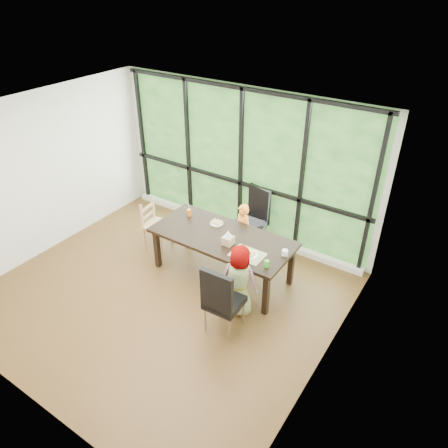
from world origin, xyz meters
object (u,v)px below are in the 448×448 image
(plate_far, at_px, (217,223))
(orange_cup, at_px, (189,213))
(chair_end_beech, at_px, (157,225))
(plate_near, at_px, (250,255))
(child_older, at_px, (239,280))
(white_mug, at_px, (285,253))
(chair_window_leather, at_px, (251,219))
(dining_table, at_px, (222,255))
(green_cup, at_px, (267,264))
(chair_interior_leather, at_px, (224,298))
(tissue_box, at_px, (228,240))
(child_toddler, at_px, (242,232))

(plate_far, bearing_deg, orange_cup, -175.77)
(chair_end_beech, bearing_deg, plate_near, -106.07)
(child_older, xyz_separation_m, white_mug, (0.37, 0.64, 0.24))
(chair_window_leather, relative_size, plate_near, 4.44)
(dining_table, xyz_separation_m, green_cup, (0.94, -0.31, 0.43))
(chair_interior_leather, xyz_separation_m, plate_near, (-0.07, 0.76, 0.22))
(chair_end_beech, bearing_deg, chair_window_leather, -63.58)
(plate_far, bearing_deg, tissue_box, -39.08)
(child_older, bearing_deg, white_mug, -128.39)
(chair_interior_leather, bearing_deg, child_older, -89.02)
(chair_window_leather, distance_m, chair_end_beech, 1.64)
(plate_near, height_order, white_mug, white_mug)
(dining_table, relative_size, plate_near, 9.15)
(plate_near, bearing_deg, chair_interior_leather, -84.76)
(chair_window_leather, height_order, child_toddler, chair_window_leather)
(orange_cup, xyz_separation_m, tissue_box, (1.00, -0.34, 0.01))
(chair_window_leather, bearing_deg, tissue_box, -64.90)
(child_older, height_order, plate_near, child_older)
(chair_window_leather, bearing_deg, chair_interior_leather, -56.98)
(chair_end_beech, bearing_deg, orange_cup, -83.52)
(child_older, distance_m, white_mug, 0.78)
(child_older, relative_size, tissue_box, 7.36)
(chair_interior_leather, xyz_separation_m, chair_end_beech, (-2.07, 1.00, -0.09))
(plate_far, bearing_deg, white_mug, -7.34)
(plate_far, bearing_deg, green_cup, -24.41)
(chair_window_leather, bearing_deg, plate_far, -93.49)
(plate_near, xyz_separation_m, tissue_box, (-0.41, 0.07, 0.06))
(chair_end_beech, xyz_separation_m, child_toddler, (1.39, 0.57, 0.05))
(chair_interior_leather, height_order, orange_cup, chair_interior_leather)
(dining_table, bearing_deg, green_cup, -18.05)
(dining_table, height_order, green_cup, green_cup)
(dining_table, xyz_separation_m, white_mug, (1.03, 0.08, 0.42))
(child_toddler, bearing_deg, plate_far, -105.70)
(chair_end_beech, relative_size, white_mug, 10.13)
(chair_window_leather, bearing_deg, child_older, -53.01)
(chair_window_leather, bearing_deg, green_cup, -40.07)
(tissue_box, bearing_deg, dining_table, 145.35)
(dining_table, xyz_separation_m, plate_near, (0.61, -0.20, 0.38))
(dining_table, height_order, orange_cup, orange_cup)
(plate_near, xyz_separation_m, white_mug, (0.42, 0.28, 0.04))
(plate_far, height_order, orange_cup, orange_cup)
(dining_table, distance_m, chair_window_leather, 1.01)
(plate_far, xyz_separation_m, green_cup, (1.22, -0.55, 0.05))
(child_toddler, bearing_deg, chair_end_beech, -136.62)
(chair_interior_leather, relative_size, plate_far, 5.02)
(dining_table, bearing_deg, chair_interior_leather, -54.75)
(chair_window_leather, height_order, orange_cup, chair_window_leather)
(green_cup, relative_size, tissue_box, 0.69)
(chair_window_leather, xyz_separation_m, chair_interior_leather, (0.74, -1.96, 0.00))
(dining_table, xyz_separation_m, child_toddler, (0.00, 0.60, 0.13))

